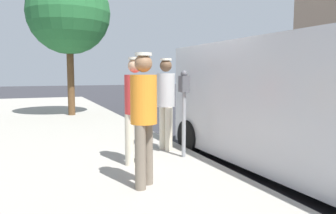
{
  "coord_description": "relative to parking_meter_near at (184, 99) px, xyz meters",
  "views": [
    {
      "loc": [
        3.74,
        5.04,
        1.62
      ],
      "look_at": [
        1.65,
        -0.04,
        1.05
      ],
      "focal_mm": 34.63,
      "sensor_mm": 36.0,
      "label": 1
    }
  ],
  "objects": [
    {
      "name": "pedestrian_in_gray",
      "position": [
        0.09,
        -0.61,
        -0.02
      ],
      "size": [
        0.34,
        0.36,
        1.75
      ],
      "color": "beige",
      "rests_on": "sidewalk_slab"
    },
    {
      "name": "pedestrian_in_orange",
      "position": [
        1.12,
        1.17,
        -0.04
      ],
      "size": [
        0.34,
        0.34,
        1.73
      ],
      "color": "#726656",
      "rests_on": "sidewalk_slab"
    },
    {
      "name": "sidewalk_slab",
      "position": [
        2.15,
        0.04,
        -1.11
      ],
      "size": [
        5.0,
        32.0,
        0.15
      ],
      "primitive_type": "cube",
      "color": "#9E998E",
      "rests_on": "ground"
    },
    {
      "name": "parked_van",
      "position": [
        -1.5,
        1.29,
        -0.03
      ],
      "size": [
        2.29,
        5.27,
        2.15
      ],
      "color": "#BCBCC1",
      "rests_on": "ground"
    },
    {
      "name": "parking_meter_near",
      "position": [
        0.0,
        0.0,
        0.0
      ],
      "size": [
        0.14,
        0.18,
        1.52
      ],
      "color": "gray",
      "rests_on": "sidewalk_slab"
    },
    {
      "name": "pedestrian_in_red",
      "position": [
        0.92,
        0.12,
        -0.04
      ],
      "size": [
        0.36,
        0.34,
        1.73
      ],
      "color": "beige",
      "rests_on": "sidewalk_slab"
    },
    {
      "name": "ground_plane",
      "position": [
        -1.35,
        0.04,
        -1.18
      ],
      "size": [
        80.0,
        80.0,
        0.0
      ],
      "primitive_type": "plane",
      "color": "#2D2D33"
    },
    {
      "name": "street_tree",
      "position": [
        1.21,
        -6.78,
        2.5
      ],
      "size": [
        2.83,
        2.83,
        4.96
      ],
      "color": "brown",
      "rests_on": "sidewalk_slab"
    }
  ]
}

